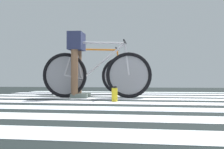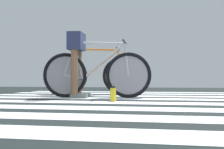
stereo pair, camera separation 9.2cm
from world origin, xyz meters
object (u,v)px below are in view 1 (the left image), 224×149
(bicycle_1_of_2, at_px, (96,73))
(water_bottle, at_px, (115,95))
(bicycle_2_of_2, at_px, (94,74))
(cyclist_1_of_2, at_px, (77,56))

(bicycle_1_of_2, relative_size, water_bottle, 8.43)
(bicycle_2_of_2, height_order, water_bottle, bicycle_2_of_2)
(bicycle_2_of_2, bearing_deg, cyclist_1_of_2, -94.37)
(bicycle_1_of_2, xyz_separation_m, bicycle_2_of_2, (-0.31, 1.16, 0.00))
(cyclist_1_of_2, distance_m, water_bottle, 1.20)
(bicycle_1_of_2, distance_m, bicycle_2_of_2, 1.20)
(bicycle_2_of_2, distance_m, water_bottle, 2.09)
(bicycle_2_of_2, relative_size, water_bottle, 8.43)
(bicycle_1_of_2, xyz_separation_m, water_bottle, (0.42, -0.78, -0.29))
(cyclist_1_of_2, bearing_deg, bicycle_1_of_2, 0.00)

